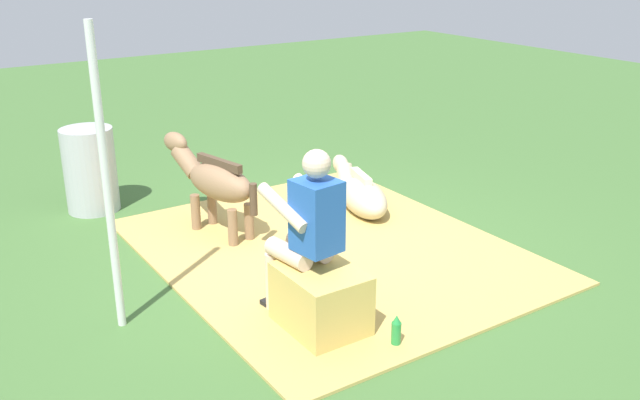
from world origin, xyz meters
The scene contains 9 objects.
ground_plane centered at (0.00, 0.00, 0.00)m, with size 24.00×24.00×0.00m, color #426B33.
hay_patch centered at (-0.03, -0.15, 0.01)m, with size 3.59×2.97×0.02m, color tan.
hay_bale centered at (-1.12, 0.67, 0.24)m, with size 0.64×0.50×0.48m, color tan.
person_seated centered at (-0.96, 0.69, 0.75)m, with size 0.69×0.47×1.36m.
pony_standing centered at (0.92, 0.52, 0.54)m, with size 1.33×0.51×0.90m.
pony_lying centered at (0.64, -1.00, 0.19)m, with size 1.35×0.65×0.42m.
soda_bottle centered at (-1.61, 0.36, 0.12)m, with size 0.07×0.07×0.25m.
water_barrel centered at (2.22, 1.32, 0.44)m, with size 0.53×0.53×0.88m, color #B2B2B7.
tent_pole_left centered at (-0.25, 1.87, 1.11)m, with size 0.06×0.06×2.21m, color silver.
Camera 1 is at (-4.86, 3.16, 2.69)m, focal length 39.36 mm.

